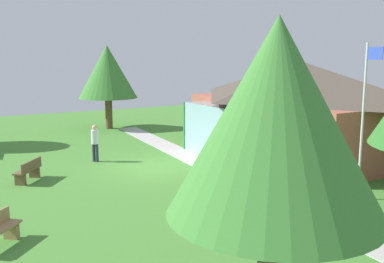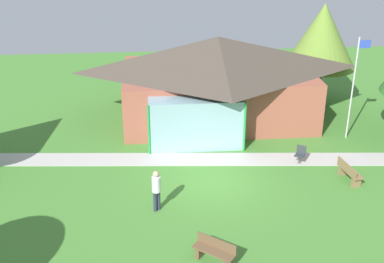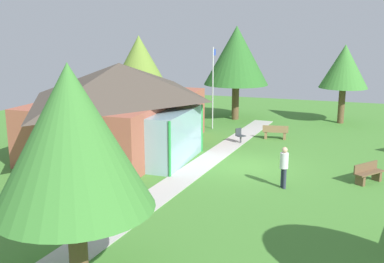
# 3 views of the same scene
# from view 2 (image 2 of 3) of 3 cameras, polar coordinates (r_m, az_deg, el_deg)

# --- Properties ---
(ground_plane) EXTENTS (44.00, 44.00, 0.00)m
(ground_plane) POSITION_cam_2_polar(r_m,az_deg,el_deg) (21.79, 2.41, -5.87)
(ground_plane) COLOR #478433
(pavilion) EXTENTS (11.23, 8.11, 4.65)m
(pavilion) POSITION_cam_2_polar(r_m,az_deg,el_deg) (27.51, 2.82, 6.17)
(pavilion) COLOR #A35642
(pavilion) RESTS_ON ground_plane
(footpath) EXTENTS (22.17, 3.17, 0.03)m
(footpath) POSITION_cam_2_polar(r_m,az_deg,el_deg) (23.69, 1.74, -3.20)
(footpath) COLOR #BCB7B2
(footpath) RESTS_ON ground_plane
(flagpole) EXTENTS (0.64, 0.08, 5.29)m
(flagpole) POSITION_cam_2_polar(r_m,az_deg,el_deg) (26.11, 18.02, 5.19)
(flagpole) COLOR silver
(flagpole) RESTS_ON ground_plane
(bench_front_center) EXTENTS (1.45, 1.28, 0.84)m
(bench_front_center) POSITION_cam_2_polar(r_m,az_deg,el_deg) (17.17, 2.59, -13.57)
(bench_front_center) COLOR brown
(bench_front_center) RESTS_ON ground_plane
(bench_mid_right) EXTENTS (0.66, 1.55, 0.84)m
(bench_mid_right) POSITION_cam_2_polar(r_m,az_deg,el_deg) (22.81, 17.51, -4.48)
(bench_mid_right) COLOR olive
(bench_mid_right) RESTS_ON ground_plane
(patio_chair_lawn_spare) EXTENTS (0.61, 0.61, 0.86)m
(patio_chair_lawn_spare) POSITION_cam_2_polar(r_m,az_deg,el_deg) (23.71, 12.26, -2.68)
(patio_chair_lawn_spare) COLOR #33383D
(patio_chair_lawn_spare) RESTS_ON ground_plane
(visitor_strolling_lawn) EXTENTS (0.34, 0.34, 1.74)m
(visitor_strolling_lawn) POSITION_cam_2_polar(r_m,az_deg,el_deg) (19.46, -4.10, -6.42)
(visitor_strolling_lawn) COLOR #2D3347
(visitor_strolling_lawn) RESTS_ON ground_plane
(tree_behind_pavilion_right) EXTENTS (4.15, 4.15, 5.99)m
(tree_behind_pavilion_right) POSITION_cam_2_polar(r_m,az_deg,el_deg) (30.46, 14.66, 10.50)
(tree_behind_pavilion_right) COLOR brown
(tree_behind_pavilion_right) RESTS_ON ground_plane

